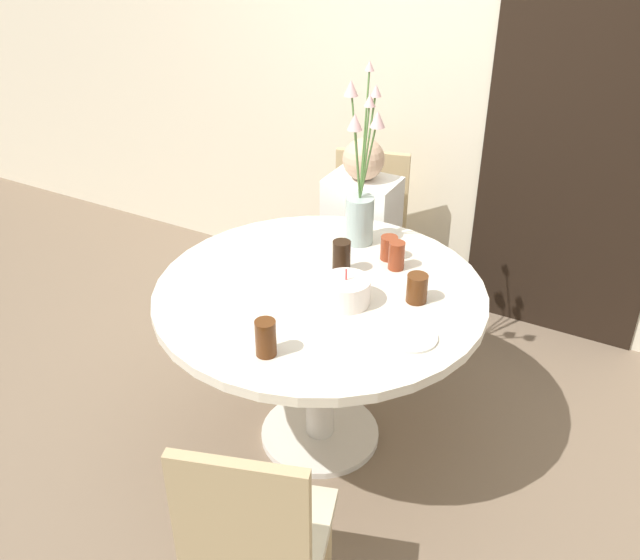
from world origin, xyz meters
TOP-DOWN VIEW (x-y plane):
  - ground_plane at (0.00, 0.00)m, footprint 16.00×16.00m
  - wall_back at (0.00, 1.36)m, footprint 8.00×0.05m
  - doorway_panel at (0.66, 1.33)m, footprint 0.90×0.01m
  - dining_table at (0.00, 0.00)m, footprint 1.30×1.30m
  - chair_near_front at (-0.25, 0.96)m, footprint 0.49×0.49m
  - chair_left_flank at (0.30, -0.94)m, footprint 0.50×0.50m
  - birthday_cake at (0.13, -0.04)m, footprint 0.18×0.18m
  - flower_vase at (-0.04, 0.43)m, footprint 0.26×0.29m
  - side_plate at (0.44, -0.14)m, footprint 0.19×0.19m
  - drink_glass_0 at (0.19, 0.29)m, footprint 0.07×0.07m
  - drink_glass_1 at (0.14, 0.35)m, footprint 0.07×0.07m
  - drink_glass_2 at (0.36, 0.10)m, footprint 0.08×0.08m
  - drink_glass_3 at (0.04, -0.45)m, footprint 0.07×0.07m
  - drink_glass_4 at (0.01, 0.15)m, footprint 0.07×0.07m
  - person_boy at (-0.21, 0.81)m, footprint 0.34×0.24m

SIDE VIEW (x-z plane):
  - ground_plane at x=0.00m, z-range 0.00..0.00m
  - person_boy at x=-0.21m, z-range -0.03..1.05m
  - chair_near_front at x=-0.25m, z-range 0.06..0.99m
  - chair_left_flank at x=0.30m, z-range 0.06..0.99m
  - dining_table at x=0.00m, z-range 0.25..1.02m
  - side_plate at x=0.44m, z-range 0.77..0.78m
  - birthday_cake at x=0.13m, z-range 0.75..0.89m
  - drink_glass_1 at x=0.14m, z-range 0.77..0.87m
  - drink_glass_2 at x=0.36m, z-range 0.77..0.88m
  - drink_glass_0 at x=0.19m, z-range 0.77..0.89m
  - drink_glass_3 at x=0.04m, z-range 0.77..0.90m
  - drink_glass_4 at x=0.01m, z-range 0.77..0.91m
  - flower_vase at x=-0.04m, z-range 0.63..1.37m
  - doorway_panel at x=0.66m, z-range 0.00..2.05m
  - wall_back at x=0.00m, z-range 0.00..2.60m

